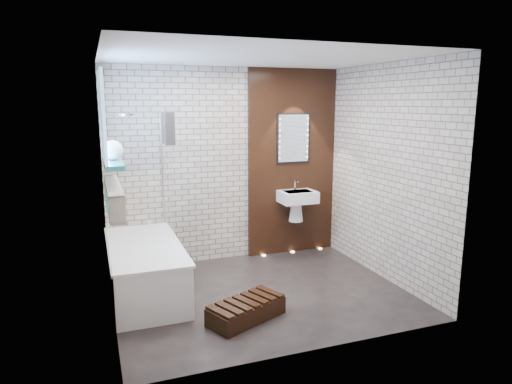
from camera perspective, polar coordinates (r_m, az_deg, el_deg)
name	(u,v)px	position (r m, az deg, el deg)	size (l,w,h in m)	color
ground	(260,293)	(5.32, 0.57, -12.55)	(3.20, 3.20, 0.00)	black
room_shell	(261,181)	(4.94, 0.60, 1.39)	(3.24, 3.20, 2.60)	gray
walnut_panel	(292,163)	(6.47, 4.52, 3.65)	(1.30, 0.06, 2.60)	black
clerestory_window	(104,126)	(4.92, -18.46, 7.83)	(0.18, 1.00, 0.94)	#7FADE0
display_niche	(114,197)	(4.81, -17.40, -0.62)	(0.14, 1.30, 0.26)	teal
bathtub	(145,269)	(5.36, -13.71, -9.33)	(0.79, 1.74, 0.70)	white
bath_screen	(167,175)	(5.58, -11.07, 2.09)	(0.01, 0.78, 1.40)	white
towel	(168,128)	(5.32, -10.93, 7.84)	(0.11, 0.28, 0.36)	black
shower_head	(127,115)	(5.53, -15.91, 9.29)	(0.18, 0.18, 0.02)	silver
washbasin	(297,201)	(6.38, 5.18, -1.12)	(0.50, 0.36, 0.58)	white
led_mirror	(293,138)	(6.40, 4.71, 6.72)	(0.50, 0.02, 0.70)	black
walnut_step	(246,311)	(4.70, -1.23, -14.68)	(0.79, 0.35, 0.18)	black
niche_bottles	(113,199)	(4.90, -17.43, -0.86)	(0.05, 0.52, 0.14)	#A16218
sill_vases	(113,150)	(4.95, -17.48, 5.01)	(0.21, 0.21, 0.21)	white
floor_uplights	(293,252)	(6.70, 4.60, -7.48)	(0.96, 0.06, 0.01)	#FFD899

